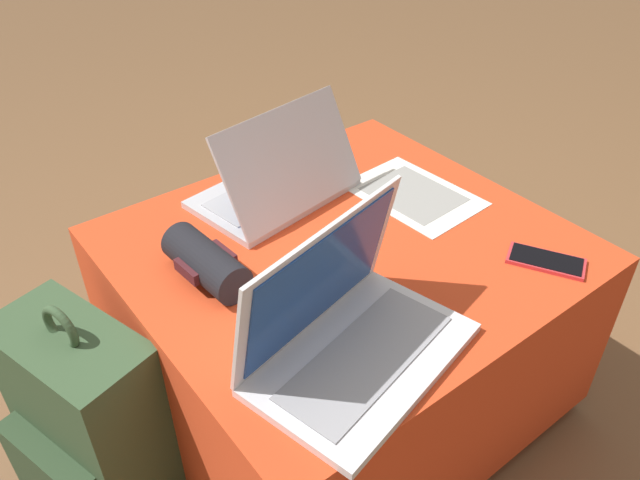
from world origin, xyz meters
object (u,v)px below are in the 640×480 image
cell_phone (546,261)px  wrist_brace (206,262)px  laptop_near (349,331)px  laptop_far (279,182)px  backpack (88,424)px  paper_sheet (413,194)px

cell_phone → wrist_brace: size_ratio=0.81×
laptop_near → cell_phone: 0.48m
laptop_near → laptop_far: bearing=55.3°
wrist_brace → cell_phone: bearing=-33.7°
laptop_near → laptop_far: size_ratio=1.09×
laptop_near → wrist_brace: 0.33m
backpack → paper_sheet: (0.82, -0.06, 0.26)m
cell_phone → paper_sheet: (-0.03, 0.35, -0.00)m
backpack → laptop_near: bearing=30.4°
laptop_far → backpack: laptop_far is taller
cell_phone → laptop_near: bearing=144.6°
laptop_near → laptop_far: laptop_near is taller
backpack → wrist_brace: size_ratio=2.58×
laptop_far → cell_phone: bearing=110.0°
laptop_near → backpack: laptop_near is taller
laptop_far → laptop_near: bearing=59.6°
laptop_near → paper_sheet: bearing=20.1°
backpack → paper_sheet: 0.86m
paper_sheet → wrist_brace: wrist_brace is taller
laptop_far → paper_sheet: (0.26, -0.18, -0.05)m
laptop_near → backpack: size_ratio=0.80×
backpack → paper_sheet: size_ratio=1.71×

